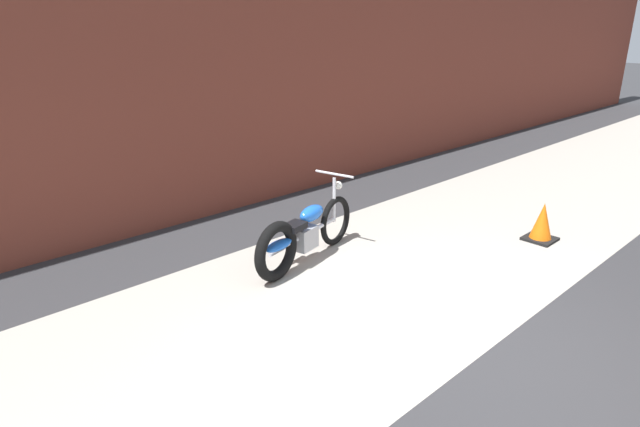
# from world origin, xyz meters

# --- Properties ---
(ground_plane) EXTENTS (80.00, 80.00, 0.00)m
(ground_plane) POSITION_xyz_m (0.00, 0.00, 0.00)
(ground_plane) COLOR #2D2D30
(sidewalk_slab) EXTENTS (36.00, 3.50, 0.01)m
(sidewalk_slab) POSITION_xyz_m (0.00, 1.75, 0.00)
(sidewalk_slab) COLOR #9E998E
(sidewalk_slab) RESTS_ON ground
(brick_building_wall) EXTENTS (36.00, 0.50, 5.72)m
(brick_building_wall) POSITION_xyz_m (0.00, 5.20, 2.86)
(brick_building_wall) COLOR brown
(brick_building_wall) RESTS_ON ground
(motorcycle_blue) EXTENTS (1.98, 0.71, 1.03)m
(motorcycle_blue) POSITION_xyz_m (0.11, 2.61, 0.40)
(motorcycle_blue) COLOR black
(motorcycle_blue) RESTS_ON ground
(traffic_cone) EXTENTS (0.40, 0.40, 0.55)m
(traffic_cone) POSITION_xyz_m (3.07, 0.90, 0.25)
(traffic_cone) COLOR orange
(traffic_cone) RESTS_ON ground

